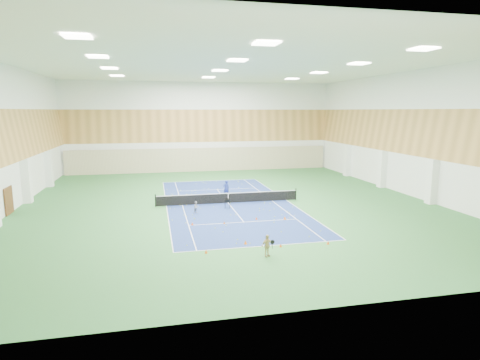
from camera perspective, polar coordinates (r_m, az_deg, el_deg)
name	(u,v)px	position (r m, az deg, el deg)	size (l,w,h in m)	color
ground	(228,203)	(36.11, -1.68, -3.31)	(40.00, 40.00, 0.00)	#2C6731
room_shell	(228,136)	(35.24, -1.72, 6.23)	(36.00, 40.00, 12.00)	white
wood_cladding	(228,113)	(35.17, -1.74, 9.49)	(36.00, 40.00, 8.00)	#C18A47
ceiling_light_grid	(228,66)	(35.36, -1.78, 15.85)	(21.40, 25.40, 0.06)	white
court_surface	(228,203)	(36.11, -1.68, -3.30)	(10.97, 23.77, 0.01)	navy
tennis_balls_scatter	(228,203)	(36.10, -1.68, -3.24)	(10.57, 22.77, 0.07)	#C5E226
tennis_net	(228,197)	(35.99, -1.68, -2.46)	(12.80, 0.10, 1.10)	black
back_curtain	(202,160)	(55.11, -5.44, 2.90)	(35.40, 0.16, 3.20)	#C6B793
door_left_b	(9,201)	(37.14, -30.03, -2.54)	(0.08, 1.80, 2.20)	#593319
coach	(226,189)	(38.70, -1.98, -1.22)	(0.58, 0.38, 1.59)	navy
child_court	(196,207)	(32.76, -6.24, -3.86)	(0.47, 0.37, 0.97)	#9998A1
child_apron	(267,246)	(23.13, 3.86, -9.29)	(0.76, 0.31, 1.29)	tan
ball_cart	(227,204)	(34.18, -1.80, -3.36)	(0.47, 0.47, 0.82)	black
cone_svc_a	(192,224)	(29.48, -6.81, -6.19)	(0.19, 0.19, 0.21)	#EF530C
cone_svc_b	(224,223)	(29.62, -2.26, -6.08)	(0.17, 0.17, 0.19)	#DD5F0B
cone_svc_c	(256,218)	(30.75, 2.35, -5.46)	(0.19, 0.19, 0.21)	#EA4C0C
cone_svc_d	(285,218)	(30.92, 6.40, -5.39)	(0.23, 0.23, 0.25)	orange
cone_base_a	(206,251)	(23.83, -4.84, -10.08)	(0.19, 0.19, 0.21)	#EE5C0C
cone_base_b	(246,242)	(25.24, 0.79, -8.86)	(0.22, 0.22, 0.24)	orange
cone_base_c	(281,245)	(24.90, 5.81, -9.24)	(0.18, 0.18, 0.19)	#F3510C
cone_base_d	(328,243)	(25.84, 12.41, -8.69)	(0.19, 0.19, 0.20)	#E4500C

